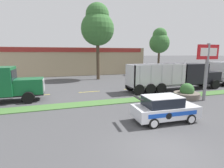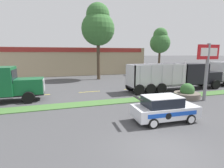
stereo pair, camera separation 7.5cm
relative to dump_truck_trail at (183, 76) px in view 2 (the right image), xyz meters
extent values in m
plane|color=#474749|center=(-9.93, -10.95, -1.59)|extent=(600.00, 600.00, 0.00)
cube|color=#477538|center=(-9.93, -2.75, -1.56)|extent=(120.00, 1.57, 0.06)
cube|color=yellow|center=(-16.36, 2.03, -1.58)|extent=(2.40, 0.14, 0.01)
cube|color=yellow|center=(-10.96, 2.03, -1.58)|extent=(2.40, 0.14, 0.01)
cube|color=yellow|center=(-5.56, 2.03, -1.58)|extent=(2.40, 0.14, 0.01)
cube|color=yellow|center=(-0.16, 2.03, -1.58)|extent=(2.40, 0.14, 0.01)
cube|color=yellow|center=(5.24, 2.03, -1.58)|extent=(2.40, 0.14, 0.01)
cube|color=silver|center=(6.04, 0.81, 0.36)|extent=(0.16, 2.50, 2.38)
cylinder|color=black|center=(6.56, 2.03, -1.07)|extent=(1.03, 0.30, 1.03)
cylinder|color=black|center=(7.78, 2.03, -1.07)|extent=(1.03, 0.30, 1.03)
cube|color=#146033|center=(-16.80, 0.16, -0.23)|extent=(2.37, 2.00, 1.34)
cube|color=#B7B7BC|center=(-15.58, 0.16, -0.23)|extent=(0.06, 1.71, 1.14)
cube|color=black|center=(-17.97, 0.16, 0.75)|extent=(0.04, 2.07, 1.10)
cylinder|color=black|center=(-16.80, -1.04, -1.08)|extent=(1.02, 0.30, 1.02)
cylinder|color=black|center=(-16.80, 1.36, -1.08)|extent=(1.02, 0.30, 1.02)
cube|color=black|center=(-0.96, 0.00, -0.93)|extent=(11.92, 1.29, 0.18)
cube|color=black|center=(3.86, 0.00, -0.20)|extent=(2.28, 1.92, 1.29)
cube|color=#B7B7BC|center=(5.03, 0.00, -0.20)|extent=(0.06, 1.64, 1.09)
cube|color=black|center=(1.14, 0.00, 0.33)|extent=(3.17, 2.34, 2.34)
cube|color=black|center=(2.74, 0.00, 0.74)|extent=(0.04, 1.99, 1.05)
cylinder|color=silver|center=(-0.55, -0.76, 1.06)|extent=(0.14, 0.14, 1.46)
cube|color=silver|center=(-3.69, 0.00, -0.78)|extent=(6.48, 2.34, 0.12)
cube|color=silver|center=(-0.53, 0.00, 0.37)|extent=(0.16, 2.34, 2.30)
cube|color=silver|center=(-6.85, 0.00, 0.37)|extent=(0.16, 2.34, 2.30)
cube|color=silver|center=(-3.69, -1.09, 0.37)|extent=(6.48, 0.16, 2.30)
cube|color=silver|center=(-3.69, 1.09, 0.37)|extent=(6.48, 0.16, 2.30)
cube|color=#B2B2B7|center=(-6.28, -1.19, 0.37)|extent=(0.10, 0.04, 2.19)
cube|color=#B2B2B7|center=(-4.98, -1.19, 0.37)|extent=(0.10, 0.04, 2.19)
cube|color=#B2B2B7|center=(-3.69, -1.19, 0.37)|extent=(0.10, 0.04, 2.19)
cube|color=#B2B2B7|center=(-2.39, -1.19, 0.37)|extent=(0.10, 0.04, 2.19)
cube|color=#B2B2B7|center=(-1.10, -1.19, 0.37)|extent=(0.10, 0.04, 2.19)
cylinder|color=black|center=(3.86, -1.15, -1.02)|extent=(1.14, 0.30, 1.14)
cylinder|color=black|center=(3.86, 1.15, -1.02)|extent=(1.14, 0.30, 1.14)
cylinder|color=black|center=(-6.33, -1.15, -1.02)|extent=(1.14, 0.30, 1.14)
cylinder|color=black|center=(-6.33, 1.15, -1.02)|extent=(1.14, 0.30, 1.14)
cylinder|color=black|center=(-5.01, -1.15, -1.02)|extent=(1.14, 0.30, 1.14)
cylinder|color=black|center=(-5.01, 1.15, -1.02)|extent=(1.14, 0.30, 1.14)
cylinder|color=black|center=(-3.69, -1.15, -1.02)|extent=(1.14, 0.30, 1.14)
cylinder|color=black|center=(-3.69, 1.15, -1.02)|extent=(1.14, 0.30, 1.14)
cube|color=silver|center=(-7.92, -8.01, -0.92)|extent=(4.15, 1.94, 0.72)
cube|color=black|center=(-8.16, -8.00, -0.26)|extent=(2.31, 1.65, 0.59)
cube|color=silver|center=(-8.16, -8.00, 0.05)|extent=(2.31, 1.65, 0.04)
cube|color=black|center=(-9.85, -7.93, 0.09)|extent=(0.26, 1.42, 0.03)
cube|color=blue|center=(-7.96, -8.90, -0.85)|extent=(3.26, 0.15, 0.25)
cylinder|color=black|center=(-8.26, -8.89, -0.92)|extent=(0.39, 0.03, 0.39)
cylinder|color=black|center=(-6.69, -8.91, -1.28)|extent=(0.63, 0.23, 0.62)
cylinder|color=silver|center=(-6.70, -9.01, -1.28)|extent=(0.43, 0.03, 0.43)
cylinder|color=black|center=(-6.62, -7.22, -1.28)|extent=(0.63, 0.23, 0.62)
cylinder|color=silver|center=(-6.61, -7.12, -1.28)|extent=(0.43, 0.03, 0.43)
cylinder|color=black|center=(-9.22, -8.80, -1.28)|extent=(0.63, 0.23, 0.62)
cylinder|color=silver|center=(-9.22, -8.90, -1.28)|extent=(0.43, 0.03, 0.43)
cylinder|color=black|center=(-9.14, -7.11, -1.28)|extent=(0.63, 0.23, 0.62)
cylinder|color=silver|center=(-9.14, -7.01, -1.28)|extent=(0.43, 0.03, 0.43)
cylinder|color=gray|center=(-1.55, -4.82, 0.99)|extent=(0.28, 0.28, 5.15)
cube|color=red|center=(-1.55, -4.82, 2.82)|extent=(2.27, 0.16, 1.28)
cube|color=white|center=(-1.55, -4.91, 2.82)|extent=(1.82, 0.02, 0.71)
cylinder|color=#6B6056|center=(-2.29, -3.44, -1.34)|extent=(2.45, 2.45, 0.49)
sphere|color=#386B33|center=(-2.29, -3.44, -0.83)|extent=(1.35, 1.35, 1.35)
cube|color=tan|center=(-11.42, 22.69, 1.11)|extent=(29.86, 12.00, 5.39)
cube|color=maroon|center=(-11.42, 16.64, 3.35)|extent=(28.37, 0.10, 0.80)
cylinder|color=#473828|center=(-7.72, 11.30, 1.77)|extent=(0.55, 0.55, 6.71)
sphere|color=#386B33|center=(-7.72, 11.30, 6.59)|extent=(5.33, 5.33, 5.33)
sphere|color=#386B33|center=(-7.72, 11.30, 8.72)|extent=(3.73, 3.73, 3.73)
cylinder|color=#473828|center=(5.91, 14.57, 1.04)|extent=(0.43, 0.43, 5.25)
sphere|color=#386B33|center=(5.91, 14.57, 4.77)|extent=(4.04, 4.04, 4.04)
sphere|color=#386B33|center=(5.91, 14.57, 6.39)|extent=(2.83, 2.83, 2.83)
camera|label=1|loc=(-14.40, -17.12, 2.69)|focal=28.00mm
camera|label=2|loc=(-14.33, -17.14, 2.69)|focal=28.00mm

